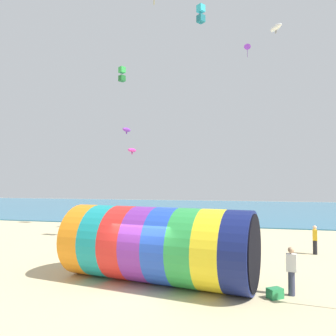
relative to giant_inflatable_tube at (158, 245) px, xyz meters
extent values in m
plane|color=#CCBA8C|center=(-0.39, -0.90, -1.55)|extent=(120.00, 120.00, 0.00)
cube|color=teal|center=(-0.39, 37.04, -1.50)|extent=(120.00, 40.00, 0.10)
cylinder|color=orange|center=(-3.43, 0.64, 0.00)|extent=(1.55, 3.23, 3.10)
cylinder|color=teal|center=(-2.45, 0.46, 0.00)|extent=(1.55, 3.23, 3.10)
cylinder|color=red|center=(-1.48, 0.28, 0.00)|extent=(1.55, 3.23, 3.10)
cylinder|color=purple|center=(-0.51, 0.10, 0.00)|extent=(1.55, 3.23, 3.10)
cylinder|color=blue|center=(0.46, -0.09, 0.00)|extent=(1.55, 3.23, 3.10)
cylinder|color=green|center=(1.43, -0.27, 0.00)|extent=(1.55, 3.23, 3.10)
cylinder|color=yellow|center=(2.40, -0.45, 0.00)|extent=(1.55, 3.23, 3.10)
cylinder|color=navy|center=(3.38, -0.63, 0.00)|extent=(1.55, 3.23, 3.10)
cylinder|color=black|center=(3.88, -0.73, 0.00)|extent=(0.59, 2.82, 2.86)
cylinder|color=#383D56|center=(5.19, -0.37, -1.12)|extent=(0.24, 0.24, 0.87)
cube|color=white|center=(5.19, -0.37, -0.36)|extent=(0.39, 0.28, 0.65)
sphere|color=tan|center=(5.19, -0.37, 0.10)|extent=(0.23, 0.23, 0.23)
ellipsoid|color=white|center=(5.19, 4.09, 10.54)|extent=(0.74, 0.90, 0.30)
cube|color=gray|center=(5.19, 4.09, 10.35)|extent=(0.08, 0.11, 0.22)
ellipsoid|color=purple|center=(-6.38, 13.41, 7.12)|extent=(0.76, 1.19, 0.49)
cube|color=#4C1E6B|center=(-6.38, 13.41, 6.88)|extent=(0.06, 0.16, 0.28)
cube|color=green|center=(-7.43, 14.93, 12.97)|extent=(0.69, 0.69, 0.53)
cube|color=#1E642A|center=(-7.43, 14.93, 12.17)|extent=(0.69, 0.69, 0.53)
cylinder|color=black|center=(-7.43, 14.93, 12.57)|extent=(0.02, 0.02, 1.42)
ellipsoid|color=#D1339E|center=(-4.41, 9.26, 4.90)|extent=(0.66, 0.98, 0.38)
cube|color=#7D1E5E|center=(-4.41, 9.26, 4.71)|extent=(0.06, 0.13, 0.23)
cube|color=#2DB2C6|center=(0.77, 8.41, 14.35)|extent=(0.62, 0.62, 0.47)
cube|color=#1B6B77|center=(0.77, 8.41, 13.64)|extent=(0.62, 0.62, 0.47)
cylinder|color=black|center=(0.77, 8.41, 14.00)|extent=(0.02, 0.02, 1.26)
cone|color=purple|center=(3.90, 16.30, 14.49)|extent=(0.59, 0.67, 0.66)
cylinder|color=#4C1E6B|center=(3.90, 16.30, 14.01)|extent=(0.03, 0.03, 0.64)
cylinder|color=black|center=(-6.16, 12.50, -1.14)|extent=(0.24, 0.24, 0.82)
cube|color=#338C4C|center=(-6.16, 12.50, -0.43)|extent=(0.39, 0.42, 0.61)
sphere|color=tan|center=(-6.16, 12.50, 0.01)|extent=(0.22, 0.22, 0.22)
cylinder|color=black|center=(7.45, 7.10, -1.15)|extent=(0.24, 0.24, 0.80)
cube|color=yellow|center=(7.45, 7.10, -0.45)|extent=(0.26, 0.38, 0.60)
sphere|color=beige|center=(7.45, 7.10, -0.02)|extent=(0.22, 0.22, 0.22)
cube|color=#268C4C|center=(4.56, -0.82, -1.37)|extent=(0.63, 0.60, 0.36)
camera|label=1|loc=(3.54, -13.24, 2.62)|focal=35.00mm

